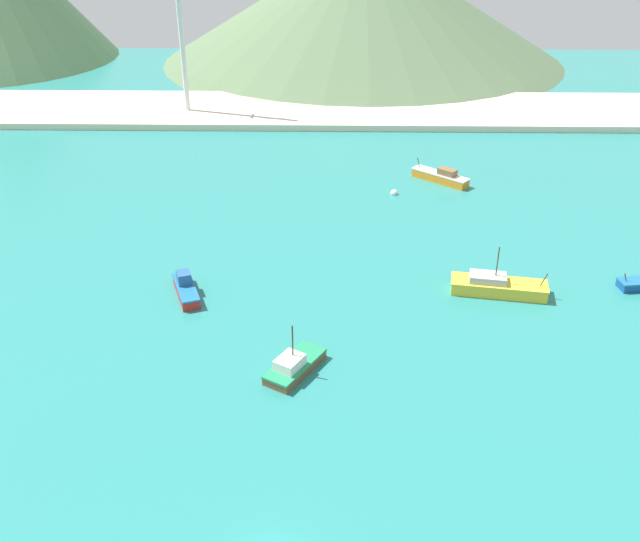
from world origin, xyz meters
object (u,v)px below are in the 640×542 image
(fishing_boat_2, at_px, (186,288))
(fishing_boat_1, at_px, (441,177))
(fishing_boat_0, at_px, (497,286))
(fishing_boat_5, at_px, (294,366))
(buoy_0, at_px, (394,193))
(radio_tower, at_px, (180,15))

(fishing_boat_2, bearing_deg, fishing_boat_1, 46.46)
(fishing_boat_0, height_order, fishing_boat_5, fishing_boat_0)
(fishing_boat_1, bearing_deg, buoy_0, -146.27)
(fishing_boat_0, relative_size, fishing_boat_5, 1.47)
(fishing_boat_0, relative_size, fishing_boat_2, 1.53)
(fishing_boat_0, relative_size, radio_tower, 0.30)
(fishing_boat_0, height_order, fishing_boat_2, fishing_boat_0)
(fishing_boat_1, height_order, buoy_0, fishing_boat_1)
(fishing_boat_1, bearing_deg, fishing_boat_0, -86.79)
(fishing_boat_1, bearing_deg, fishing_boat_5, -112.50)
(fishing_boat_2, distance_m, fishing_boat_5, 19.14)
(fishing_boat_1, distance_m, buoy_0, 9.17)
(fishing_boat_2, bearing_deg, radio_tower, 99.99)
(fishing_boat_0, xyz_separation_m, fishing_boat_1, (-1.90, 33.91, -0.04))
(fishing_boat_0, height_order, radio_tower, radio_tower)
(fishing_boat_5, bearing_deg, fishing_boat_0, 34.38)
(fishing_boat_1, xyz_separation_m, fishing_boat_2, (-33.24, -34.98, -0.02))
(fishing_boat_1, relative_size, fishing_boat_5, 1.13)
(fishing_boat_5, height_order, buoy_0, fishing_boat_5)
(radio_tower, bearing_deg, fishing_boat_0, -55.33)
(fishing_boat_5, xyz_separation_m, radio_tower, (-25.15, 83.77, 18.33))
(fishing_boat_0, height_order, buoy_0, fishing_boat_0)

